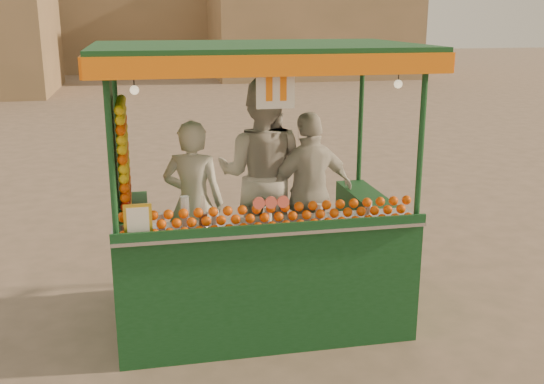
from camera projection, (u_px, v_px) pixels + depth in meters
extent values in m
plane|color=brown|center=(242.00, 315.00, 6.19)|extent=(90.00, 90.00, 0.00)
cube|color=#9B7B58|center=(309.00, 21.00, 29.50)|extent=(9.00, 6.00, 5.00)
cube|color=#9B7B58|center=(114.00, 0.00, 33.15)|extent=(14.00, 7.00, 7.00)
cube|color=#103D17|center=(258.00, 300.00, 6.19)|extent=(2.61, 1.60, 0.30)
cylinder|color=black|center=(164.00, 305.00, 6.00)|extent=(0.36, 0.10, 0.36)
cylinder|color=black|center=(346.00, 289.00, 6.35)|extent=(0.36, 0.10, 0.36)
cube|color=#103D17|center=(271.00, 273.00, 5.42)|extent=(2.61, 0.30, 0.80)
cube|color=#103D17|center=(134.00, 252.00, 5.91)|extent=(0.30, 1.30, 0.80)
cube|color=#103D17|center=(369.00, 235.00, 6.36)|extent=(0.30, 1.30, 0.80)
cube|color=#B2B2B7|center=(270.00, 226.00, 5.34)|extent=(2.61, 0.46, 0.03)
cylinder|color=#103D17|center=(111.00, 156.00, 4.79)|extent=(0.05, 0.05, 1.40)
cylinder|color=#103D17|center=(421.00, 143.00, 5.27)|extent=(0.05, 0.05, 1.40)
cylinder|color=#103D17|center=(117.00, 123.00, 6.21)|extent=(0.05, 0.05, 1.40)
cylinder|color=#103D17|center=(361.00, 115.00, 6.69)|extent=(0.05, 0.05, 1.40)
cube|color=#103D17|center=(256.00, 48.00, 5.54)|extent=(2.81, 1.80, 0.08)
cube|color=orange|center=(278.00, 66.00, 4.71)|extent=(2.81, 0.04, 0.16)
cube|color=orange|center=(240.00, 52.00, 6.41)|extent=(2.81, 0.04, 0.16)
cube|color=orange|center=(90.00, 60.00, 5.29)|extent=(0.04, 1.80, 0.16)
cube|color=orange|center=(406.00, 56.00, 5.83)|extent=(0.04, 1.80, 0.16)
cylinder|color=#F55C4A|center=(271.00, 202.00, 5.15)|extent=(0.10, 0.03, 0.10)
cube|color=gold|center=(138.00, 221.00, 4.97)|extent=(0.22, 0.02, 0.28)
cube|color=white|center=(275.00, 89.00, 4.83)|extent=(0.30, 0.02, 0.30)
sphere|color=#FFE5B2|center=(134.00, 90.00, 4.76)|extent=(0.07, 0.07, 0.07)
sphere|color=#FFE5B2|center=(398.00, 84.00, 5.17)|extent=(0.07, 0.07, 0.07)
imported|color=silver|center=(194.00, 203.00, 6.06)|extent=(0.67, 0.54, 1.59)
imported|color=beige|center=(262.00, 175.00, 6.40)|extent=(1.16, 1.05, 1.94)
imported|color=silver|center=(310.00, 193.00, 6.35)|extent=(1.02, 0.61, 1.62)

